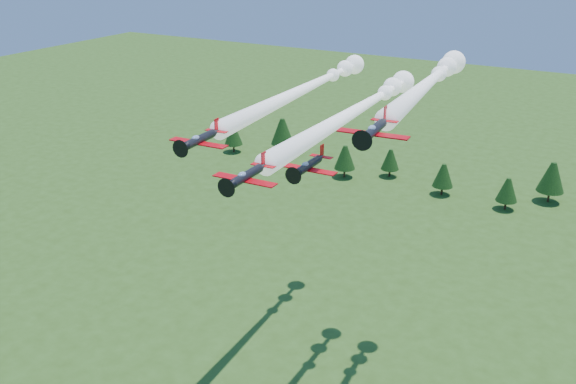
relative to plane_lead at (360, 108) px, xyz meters
The scene contains 5 objects.
plane_lead is the anchor object (origin of this frame).
plane_left 17.49m from the plane_lead, 142.24° to the left, with size 8.25×59.37×3.70m.
plane_right 10.40m from the plane_lead, 30.75° to the left, with size 9.09×46.95×3.70m.
plane_slot 14.63m from the plane_lead, 94.76° to the right, with size 8.03×8.77×2.84m.
treeline 97.30m from the plane_lead, 87.09° to the left, with size 166.03×17.86×12.00m.
Camera 1 is at (34.83, -61.95, 70.04)m, focal length 40.00 mm.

